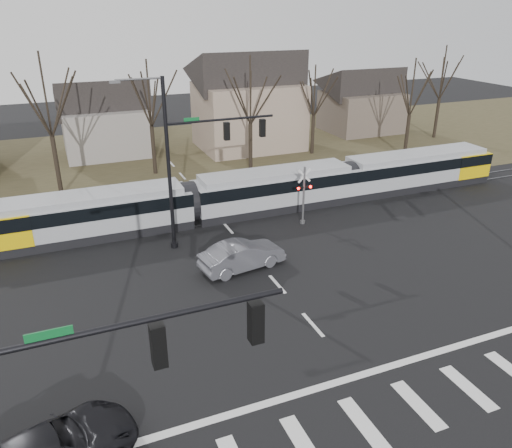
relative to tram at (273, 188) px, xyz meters
name	(u,v)px	position (x,y,z in m)	size (l,w,h in m)	color
ground	(335,350)	(-4.21, -16.00, -1.59)	(140.00, 140.00, 0.00)	black
grass_verge	(167,158)	(-4.21, 16.00, -1.58)	(140.00, 28.00, 0.01)	#38331E
crosswalk	(391,414)	(-4.21, -20.00, -1.58)	(27.00, 2.60, 0.01)	silver
stop_line	(358,376)	(-4.21, -17.80, -1.58)	(28.00, 0.35, 0.01)	silver
lane_dashes	(218,217)	(-4.21, 0.00, -1.58)	(0.18, 30.00, 0.01)	silver
rail_pair	(219,218)	(-4.21, -0.20, -1.56)	(90.00, 1.52, 0.06)	#59595E
tram	(273,188)	(0.00, 0.00, 0.00)	(38.45, 2.86, 2.91)	gray
sedan	(242,255)	(-5.31, -7.61, -0.78)	(5.10, 2.49, 1.61)	#525259
signal_pole_near_left	(70,414)	(-14.62, -22.00, 4.11)	(9.28, 0.44, 10.20)	black
signal_pole_far	(195,155)	(-6.62, -3.50, 4.11)	(9.28, 0.44, 10.20)	black
rail_crossing_signal	(304,197)	(0.79, -3.21, 0.30)	(1.08, 0.36, 4.00)	#59595B
tree_row	(202,117)	(-2.21, 10.00, 3.41)	(59.20, 7.20, 10.00)	black
house_b	(104,114)	(-9.21, 20.00, 2.38)	(8.64, 7.56, 7.65)	gray
house_c	(248,97)	(4.79, 17.00, 3.64)	(10.80, 8.64, 10.10)	gray
house_d	(362,97)	(19.79, 19.00, 2.38)	(8.64, 7.56, 7.65)	brown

